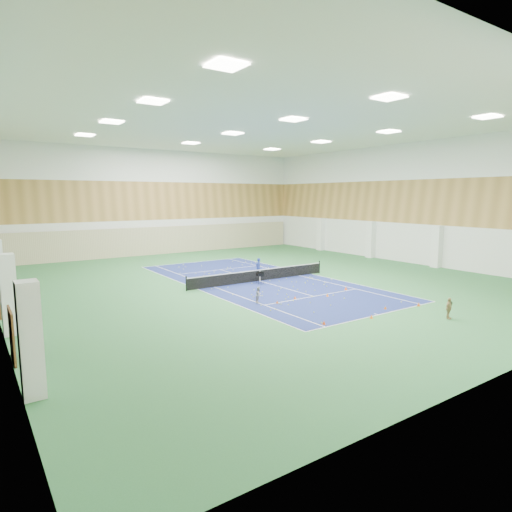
# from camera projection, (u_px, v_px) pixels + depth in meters

# --- Properties ---
(ground) EXTENTS (40.00, 40.00, 0.00)m
(ground) POSITION_uv_depth(u_px,v_px,m) (260.00, 281.00, 34.14)
(ground) COLOR #2D6A39
(ground) RESTS_ON ground
(room_shell) EXTENTS (36.00, 40.00, 12.00)m
(room_shell) POSITION_uv_depth(u_px,v_px,m) (260.00, 206.00, 33.31)
(room_shell) COLOR white
(room_shell) RESTS_ON ground
(wood_cladding) EXTENTS (36.00, 40.00, 8.00)m
(wood_cladding) POSITION_uv_depth(u_px,v_px,m) (260.00, 180.00, 33.03)
(wood_cladding) COLOR #AC7F40
(wood_cladding) RESTS_ON room_shell
(ceiling_light_grid) EXTENTS (21.40, 25.40, 0.06)m
(ceiling_light_grid) POSITION_uv_depth(u_px,v_px,m) (260.00, 127.00, 32.49)
(ceiling_light_grid) COLOR white
(ceiling_light_grid) RESTS_ON room_shell
(court_surface) EXTENTS (10.97, 23.77, 0.01)m
(court_surface) POSITION_uv_depth(u_px,v_px,m) (260.00, 281.00, 34.14)
(court_surface) COLOR navy
(court_surface) RESTS_ON ground
(tennis_balls_scatter) EXTENTS (10.57, 22.77, 0.07)m
(tennis_balls_scatter) POSITION_uv_depth(u_px,v_px,m) (260.00, 281.00, 34.14)
(tennis_balls_scatter) COLOR #D4E627
(tennis_balls_scatter) RESTS_ON ground
(tennis_net) EXTENTS (12.80, 0.10, 1.10)m
(tennis_net) POSITION_uv_depth(u_px,v_px,m) (260.00, 274.00, 34.07)
(tennis_net) COLOR black
(tennis_net) RESTS_ON ground
(back_curtain) EXTENTS (35.40, 0.16, 3.20)m
(back_curtain) POSITION_uv_depth(u_px,v_px,m) (164.00, 240.00, 50.07)
(back_curtain) COLOR #C6B793
(back_curtain) RESTS_ON ground
(door_left_a) EXTENTS (0.08, 1.80, 2.20)m
(door_left_a) POSITION_uv_depth(u_px,v_px,m) (12.00, 335.00, 17.44)
(door_left_a) COLOR #593319
(door_left_a) RESTS_ON ground
(coach) EXTENTS (0.67, 0.55, 1.58)m
(coach) POSITION_uv_depth(u_px,v_px,m) (258.00, 267.00, 35.93)
(coach) COLOR navy
(coach) RESTS_ON ground
(child_court) EXTENTS (0.64, 0.61, 1.04)m
(child_court) POSITION_uv_depth(u_px,v_px,m) (259.00, 295.00, 27.13)
(child_court) COLOR #9898A0
(child_court) RESTS_ON ground
(child_apron) EXTENTS (0.75, 0.41, 1.20)m
(child_apron) POSITION_uv_depth(u_px,v_px,m) (449.00, 308.00, 23.55)
(child_apron) COLOR tan
(child_apron) RESTS_ON ground
(ball_cart) EXTENTS (0.65, 0.65, 0.91)m
(ball_cart) POSITION_uv_depth(u_px,v_px,m) (260.00, 278.00, 33.04)
(ball_cart) COLOR black
(ball_cart) RESTS_ON ground
(cone_svc_a) EXTENTS (0.17, 0.17, 0.19)m
(cone_svc_a) POSITION_uv_depth(u_px,v_px,m) (277.00, 302.00, 27.05)
(cone_svc_a) COLOR #DA580B
(cone_svc_a) RESTS_ON ground
(cone_svc_b) EXTENTS (0.19, 0.19, 0.21)m
(cone_svc_b) POSITION_uv_depth(u_px,v_px,m) (295.00, 298.00, 28.18)
(cone_svc_b) COLOR #FD5E0D
(cone_svc_b) RESTS_ON ground
(cone_svc_c) EXTENTS (0.20, 0.20, 0.22)m
(cone_svc_c) POSITION_uv_depth(u_px,v_px,m) (327.00, 295.00, 28.91)
(cone_svc_c) COLOR orange
(cone_svc_c) RESTS_ON ground
(cone_svc_d) EXTENTS (0.23, 0.23, 0.25)m
(cone_svc_d) POSITION_uv_depth(u_px,v_px,m) (346.00, 288.00, 30.92)
(cone_svc_d) COLOR #FF4B0D
(cone_svc_d) RESTS_ON ground
(cone_base_a) EXTENTS (0.20, 0.20, 0.22)m
(cone_base_a) POSITION_uv_depth(u_px,v_px,m) (324.00, 323.00, 22.58)
(cone_base_a) COLOR #D5400B
(cone_base_a) RESTS_ON ground
(cone_base_b) EXTENTS (0.19, 0.19, 0.21)m
(cone_base_b) POSITION_uv_depth(u_px,v_px,m) (371.00, 317.00, 23.73)
(cone_base_b) COLOR #F7570D
(cone_base_b) RESTS_ON ground
(cone_base_c) EXTENTS (0.18, 0.18, 0.20)m
(cone_base_c) POSITION_uv_depth(u_px,v_px,m) (385.00, 308.00, 25.65)
(cone_base_c) COLOR #D65F0B
(cone_base_c) RESTS_ON ground
(cone_base_d) EXTENTS (0.21, 0.21, 0.24)m
(cone_base_d) POSITION_uv_depth(u_px,v_px,m) (419.00, 304.00, 26.38)
(cone_base_d) COLOR #D5510B
(cone_base_d) RESTS_ON ground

